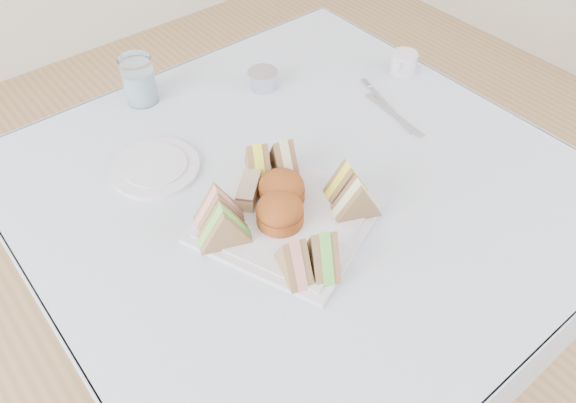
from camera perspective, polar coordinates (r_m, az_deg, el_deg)
floor at (r=1.71m, az=0.87°, el=-16.22°), size 4.00×4.00×0.00m
table at (r=1.39m, az=1.04°, el=-9.11°), size 0.90×0.90×0.74m
tablecloth at (r=1.11m, az=1.29°, el=2.00°), size 1.02×1.02×0.01m
serving_plate at (r=1.03m, az=0.00°, el=-1.70°), size 0.37×0.37×0.01m
sandwich_fl_a at (r=0.91m, az=0.59°, el=-5.56°), size 0.06×0.09×0.08m
sandwich_fl_b at (r=0.92m, az=3.61°, el=-4.80°), size 0.08×0.10×0.08m
sandwich_fr_a at (r=1.04m, az=6.04°, el=2.27°), size 0.09×0.06×0.08m
sandwich_fr_b at (r=1.01m, az=7.04°, el=0.44°), size 0.10×0.07×0.08m
sandwich_bl_a at (r=0.96m, az=-6.57°, el=-2.33°), size 0.10×0.08×0.08m
sandwich_bl_b at (r=1.00m, az=-7.13°, el=-0.32°), size 0.10×0.07×0.08m
sandwich_br_a at (r=1.09m, az=-0.49°, el=4.70°), size 0.06×0.09×0.08m
sandwich_br_b at (r=1.08m, az=-3.09°, el=4.25°), size 0.08×0.10×0.08m
scone_left at (r=0.99m, az=-0.82°, el=-1.00°), size 0.11×0.11×0.06m
scone_right at (r=1.03m, az=-0.66°, el=1.29°), size 0.12×0.12×0.06m
pastry_slice at (r=1.04m, az=-3.99°, el=1.10°), size 0.08×0.08×0.04m
side_plate at (r=1.16m, az=-13.32°, el=3.37°), size 0.21×0.21×0.01m
water_glass at (r=1.33m, az=-14.93°, el=11.84°), size 0.08×0.08×0.11m
tea_strainer at (r=1.34m, az=-2.55°, el=12.19°), size 0.09×0.09×0.04m
knife at (r=1.29m, az=10.71°, el=8.63°), size 0.03×0.19×0.00m
fork at (r=1.30m, az=10.32°, el=9.20°), size 0.06×0.19×0.00m
creamer_jug at (r=1.42m, az=11.68°, el=13.62°), size 0.08×0.08×0.05m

